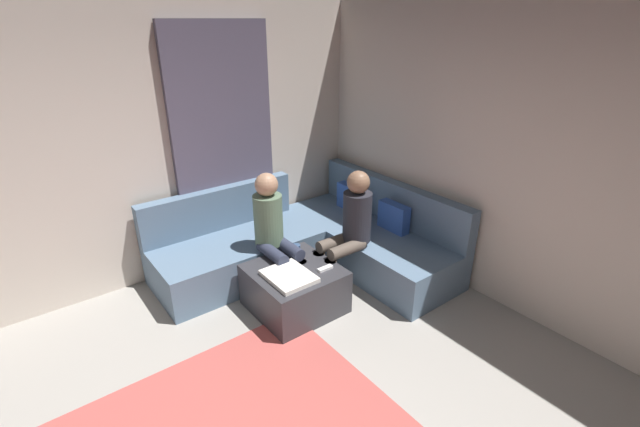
{
  "coord_description": "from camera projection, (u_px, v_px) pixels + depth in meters",
  "views": [
    {
      "loc": [
        1.29,
        -0.6,
        2.5
      ],
      "look_at": [
        -1.63,
        1.63,
        0.85
      ],
      "focal_mm": 24.45,
      "sensor_mm": 36.0,
      "label": 1
    }
  ],
  "objects": [
    {
      "name": "wall_back",
      "position": [
        582.0,
        181.0,
        3.37
      ],
      "size": [
        6.0,
        0.12,
        2.7
      ],
      "primitive_type": "cube",
      "color": "beige",
      "rests_on": "ground_plane"
    },
    {
      "name": "wall_left",
      "position": [
        85.0,
        160.0,
        3.87
      ],
      "size": [
        0.12,
        6.0,
        2.7
      ],
      "primitive_type": "cube",
      "color": "beige",
      "rests_on": "ground_plane"
    },
    {
      "name": "curtain_panel",
      "position": [
        225.0,
        149.0,
        4.56
      ],
      "size": [
        0.06,
        1.1,
        2.5
      ],
      "primitive_type": "cube",
      "color": "#595166",
      "rests_on": "ground_plane"
    },
    {
      "name": "sectional_couch",
      "position": [
        313.0,
        242.0,
        4.73
      ],
      "size": [
        2.1,
        2.55,
        0.87
      ],
      "color": "slate",
      "rests_on": "ground_plane"
    },
    {
      "name": "ottoman",
      "position": [
        294.0,
        288.0,
        4.04
      ],
      "size": [
        0.76,
        0.76,
        0.42
      ],
      "primitive_type": "cube",
      "color": "#333338",
      "rests_on": "ground_plane"
    },
    {
      "name": "folded_blanket",
      "position": [
        289.0,
        276.0,
        3.81
      ],
      "size": [
        0.44,
        0.36,
        0.04
      ],
      "primitive_type": "cube",
      "color": "white",
      "rests_on": "ottoman"
    },
    {
      "name": "coffee_mug",
      "position": [
        296.0,
        249.0,
        4.19
      ],
      "size": [
        0.08,
        0.08,
        0.1
      ],
      "primitive_type": "cylinder",
      "color": "#334C72",
      "rests_on": "ottoman"
    },
    {
      "name": "game_remote",
      "position": [
        325.0,
        268.0,
        3.94
      ],
      "size": [
        0.05,
        0.15,
        0.02
      ],
      "primitive_type": "cube",
      "color": "white",
      "rests_on": "ottoman"
    },
    {
      "name": "person_on_couch_back",
      "position": [
        349.0,
        226.0,
        4.22
      ],
      "size": [
        0.3,
        0.6,
        1.2
      ],
      "rotation": [
        0.0,
        0.0,
        3.14
      ],
      "color": "brown",
      "rests_on": "ground_plane"
    },
    {
      "name": "person_on_couch_side",
      "position": [
        274.0,
        230.0,
        4.15
      ],
      "size": [
        0.6,
        0.3,
        1.2
      ],
      "rotation": [
        0.0,
        0.0,
        -1.57
      ],
      "color": "#2D3347",
      "rests_on": "ground_plane"
    }
  ]
}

